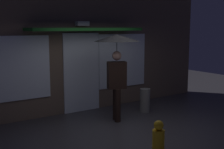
% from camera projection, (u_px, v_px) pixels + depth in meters
% --- Properties ---
extents(ground_plane, '(18.00, 18.00, 0.00)m').
position_uv_depth(ground_plane, '(129.00, 132.00, 6.86)').
color(ground_plane, '#38353A').
extents(building_facade, '(8.74, 1.00, 3.89)m').
position_uv_depth(building_facade, '(78.00, 42.00, 8.47)').
color(building_facade, brown).
rests_on(building_facade, ground).
extents(person_with_umbrella, '(1.13, 1.13, 2.18)m').
position_uv_depth(person_with_umbrella, '(117.00, 55.00, 7.48)').
color(person_with_umbrella, black).
rests_on(person_with_umbrella, ground).
extents(sidewalk_bollard, '(0.29, 0.29, 0.66)m').
position_uv_depth(sidewalk_bollard, '(145.00, 100.00, 8.49)').
color(sidewalk_bollard, slate).
rests_on(sidewalk_bollard, ground).
extents(fire_hydrant, '(0.21, 0.21, 0.77)m').
position_uv_depth(fire_hydrant, '(158.00, 143.00, 5.26)').
color(fire_hydrant, gold).
rests_on(fire_hydrant, ground).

